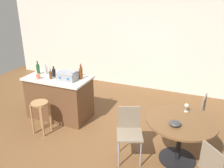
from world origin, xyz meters
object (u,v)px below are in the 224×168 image
at_px(dining_table, 181,130).
at_px(wine_glass, 187,106).
at_px(folding_chair_far, 129,130).
at_px(bottle_1, 38,69).
at_px(bottle_3, 81,71).
at_px(bottle_4, 51,75).
at_px(kitchen_island, 60,97).
at_px(folding_chair_near, 195,113).
at_px(bottle_5, 46,70).
at_px(bottle_0, 54,72).
at_px(serving_bowl, 175,123).
at_px(bottle_2, 81,74).
at_px(cup_0, 38,76).
at_px(wooden_stool, 40,111).
at_px(toolbox, 68,76).
at_px(cup_1, 74,73).

relative_size(dining_table, wine_glass, 7.55).
bearing_deg(folding_chair_far, wine_glass, 34.36).
height_order(bottle_1, bottle_3, bottle_1).
distance_m(folding_chair_far, bottle_3, 1.80).
bearing_deg(bottle_3, bottle_4, -140.47).
xyz_separation_m(kitchen_island, dining_table, (2.59, -0.50, 0.11)).
relative_size(dining_table, folding_chair_near, 1.24).
distance_m(folding_chair_far, bottle_1, 2.48).
relative_size(bottle_4, bottle_5, 0.99).
relative_size(bottle_0, serving_bowl, 1.21).
xyz_separation_m(bottle_2, bottle_4, (-0.57, -0.23, -0.03)).
height_order(dining_table, bottle_2, bottle_2).
relative_size(dining_table, serving_bowl, 6.02).
xyz_separation_m(bottle_1, bottle_5, (0.13, 0.08, -0.03)).
bearing_deg(bottle_1, serving_bowl, -13.12).
bearing_deg(folding_chair_near, dining_table, -102.71).
height_order(kitchen_island, cup_0, cup_0).
height_order(dining_table, bottle_4, bottle_4).
height_order(bottle_3, cup_0, bottle_3).
bearing_deg(cup_0, wooden_stool, -52.80).
relative_size(bottle_3, bottle_5, 1.24).
distance_m(kitchen_island, bottle_0, 0.55).
distance_m(folding_chair_near, wine_glass, 0.57).
distance_m(wooden_stool, cup_0, 0.74).
relative_size(cup_0, wine_glass, 0.75).
height_order(wooden_stool, folding_chair_near, folding_chair_near).
bearing_deg(cup_0, serving_bowl, -9.16).
distance_m(bottle_5, wine_glass, 2.99).
distance_m(dining_table, bottle_3, 2.35).
height_order(folding_chair_near, wine_glass, wine_glass).
relative_size(folding_chair_near, bottle_4, 4.16).
xyz_separation_m(bottle_4, wine_glass, (2.69, -0.06, -0.14)).
xyz_separation_m(bottle_2, cup_0, (-0.80, -0.34, -0.06)).
height_order(kitchen_island, folding_chair_far, kitchen_island).
relative_size(dining_table, bottle_3, 4.11).
relative_size(folding_chair_far, bottle_1, 2.99).
height_order(wooden_stool, bottle_2, bottle_2).
relative_size(wooden_stool, toolbox, 1.72).
xyz_separation_m(bottle_3, bottle_5, (-0.77, -0.18, -0.02)).
bearing_deg(dining_table, serving_bowl, -111.80).
relative_size(bottle_1, bottle_5, 1.39).
height_order(bottle_5, serving_bowl, bottle_5).
xyz_separation_m(wooden_stool, bottle_5, (-0.39, 0.76, 0.53)).
bearing_deg(cup_1, bottle_0, -149.32).
distance_m(kitchen_island, wine_glass, 2.65).
xyz_separation_m(bottle_1, cup_1, (0.76, 0.22, -0.06)).
bearing_deg(bottle_3, bottle_1, -164.11).
distance_m(bottle_3, bottle_5, 0.79).
distance_m(wooden_stool, bottle_1, 1.03).
bearing_deg(toolbox, serving_bowl, -15.78).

